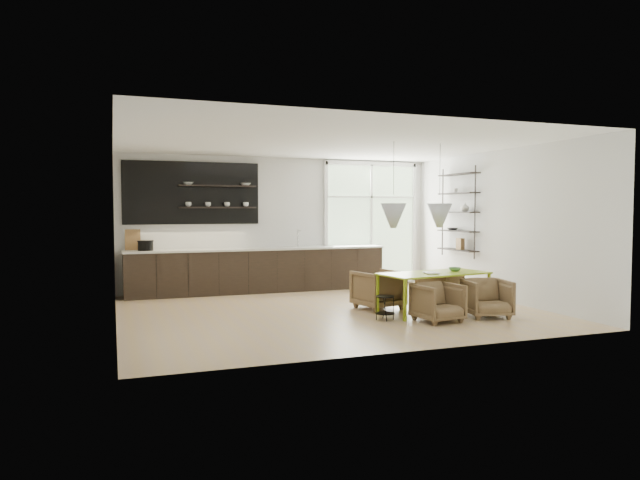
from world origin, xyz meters
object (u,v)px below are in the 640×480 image
Objects in this scene: armchair_front_left at (438,302)px; wire_stool at (385,304)px; dining_table at (434,275)px; armchair_back_left at (378,289)px; armchair_front_right at (487,298)px; armchair_back_right at (439,288)px.

armchair_front_left is 1.73× the size of wire_stool.
dining_table is 2.62× the size of armchair_back_left.
dining_table is at bearing 144.32° from armchair_front_right.
armchair_front_right is (0.59, -0.66, -0.32)m from dining_table.
armchair_back_left reaches higher than wire_stool.
armchair_front_right is at bearing -56.74° from dining_table.
armchair_front_left is 0.97× the size of armchair_front_right.
armchair_front_right is at bearing -3.88° from armchair_front_left.
armchair_front_right is 1.78× the size of wire_stool.
dining_table is 1.18m from wire_stool.
armchair_back_left reaches higher than armchair_front_right.
dining_table is at bearing 56.54° from armchair_front_left.
wire_stool is (-1.07, -0.30, -0.39)m from dining_table.
armchair_front_right reaches higher than armchair_back_right.
wire_stool is at bearing 143.41° from armchair_front_left.
wire_stool is at bearing -173.04° from dining_table.
dining_table reaches higher than armchair_back_right.
armchair_front_right is at bearing 67.05° from armchair_back_right.
armchair_back_right is 1.01× the size of armchair_front_left.
armchair_back_right is 1.75× the size of wire_stool.
armchair_back_left is (-0.71, 0.69, -0.29)m from dining_table.
wire_stool is at bearing 57.53° from armchair_back_left.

